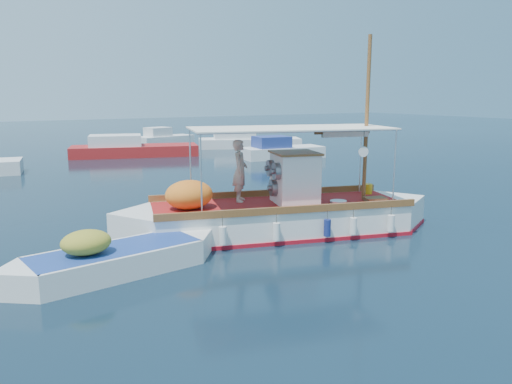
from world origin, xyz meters
TOP-DOWN VIEW (x-y plane):
  - ground at (0.00, 0.00)m, footprint 160.00×160.00m
  - fishing_caique at (-0.82, -0.39)m, footprint 10.54×5.09m
  - dinghy at (-6.53, -1.45)m, footprint 5.90×2.26m
  - bg_boat_n at (1.34, 22.68)m, footprint 9.60×5.36m
  - bg_boat_ne at (10.27, 16.03)m, footprint 6.17×2.89m
  - bg_boat_e at (11.75, 23.52)m, footprint 9.01×5.83m
  - bg_boat_far_n at (6.56, 29.67)m, footprint 5.41×3.03m

SIDE VIEW (x-z plane):
  - ground at x=0.00m, z-range 0.00..0.00m
  - dinghy at x=-6.53m, z-range -0.42..1.03m
  - bg_boat_n at x=1.34m, z-range -0.41..1.39m
  - bg_boat_e at x=11.75m, z-range -0.41..1.39m
  - bg_boat_ne at x=10.27m, z-range -0.41..1.39m
  - bg_boat_far_n at x=6.56m, z-range -0.41..1.39m
  - fishing_caique at x=-0.82m, z-range -2.75..3.94m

